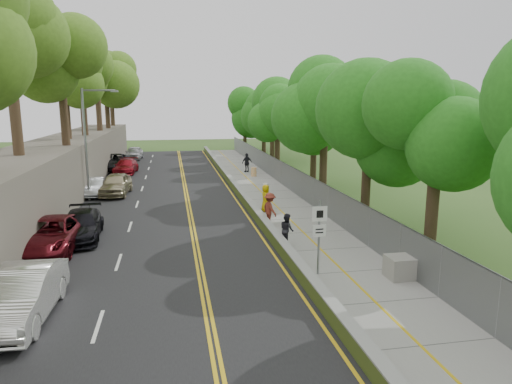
% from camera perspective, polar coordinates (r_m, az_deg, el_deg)
% --- Properties ---
extents(ground, '(140.00, 140.00, 0.00)m').
position_cam_1_polar(ground, '(21.74, 2.59, -7.67)').
color(ground, '#33511E').
rests_on(ground, ground).
extents(road, '(11.20, 66.00, 0.04)m').
position_cam_1_polar(road, '(35.73, -11.43, -0.39)').
color(road, black).
rests_on(road, ground).
extents(sidewalk, '(4.20, 66.00, 0.05)m').
position_cam_1_polar(sidewalk, '(36.45, 1.15, 0.07)').
color(sidewalk, gray).
rests_on(sidewalk, ground).
extents(jersey_barrier, '(0.42, 66.00, 0.60)m').
position_cam_1_polar(jersey_barrier, '(36.01, -2.43, 0.37)').
color(jersey_barrier, '#9BCF37').
rests_on(jersey_barrier, ground).
extents(rock_embankment, '(5.00, 66.00, 4.00)m').
position_cam_1_polar(rock_embankment, '(36.46, -24.39, 2.23)').
color(rock_embankment, '#595147').
rests_on(rock_embankment, ground).
extents(chainlink_fence, '(0.04, 66.00, 2.00)m').
position_cam_1_polar(chainlink_fence, '(36.76, 4.37, 1.67)').
color(chainlink_fence, slate).
rests_on(chainlink_fence, ground).
extents(trees_embankment, '(6.40, 66.00, 13.00)m').
position_cam_1_polar(trees_embankment, '(36.18, -24.70, 15.68)').
color(trees_embankment, '#578723').
rests_on(trees_embankment, rock_embankment).
extents(trees_fenceside, '(7.00, 66.00, 14.00)m').
position_cam_1_polar(trees_fenceside, '(36.95, 8.10, 10.99)').
color(trees_fenceside, '#2F8920').
rests_on(trees_fenceside, ground).
extents(streetlight, '(2.52, 0.22, 8.00)m').
position_cam_1_polar(streetlight, '(34.60, -20.21, 6.52)').
color(streetlight, gray).
rests_on(streetlight, ground).
extents(signpost, '(0.62, 0.09, 3.10)m').
position_cam_1_polar(signpost, '(18.66, 7.90, -4.63)').
color(signpost, gray).
rests_on(signpost, sidewalk).
extents(construction_barrel, '(0.53, 0.53, 0.87)m').
position_cam_1_polar(construction_barrel, '(43.81, -0.28, 2.54)').
color(construction_barrel, orange).
rests_on(construction_barrel, sidewalk).
extents(concrete_block, '(1.33, 1.01, 0.88)m').
position_cam_1_polar(concrete_block, '(19.51, 17.92, -8.91)').
color(concrete_block, gray).
rests_on(concrete_block, sidewalk).
extents(car_1, '(1.93, 5.13, 1.67)m').
position_cam_1_polar(car_1, '(16.89, -27.28, -11.39)').
color(car_1, white).
rests_on(car_1, road).
extents(car_2, '(3.00, 5.79, 1.56)m').
position_cam_1_polar(car_2, '(23.84, -24.21, -4.90)').
color(car_2, maroon).
rests_on(car_2, road).
extents(car_3, '(2.26, 5.03, 1.43)m').
position_cam_1_polar(car_3, '(25.27, -21.07, -3.95)').
color(car_3, black).
rests_on(car_3, road).
extents(car_4, '(2.35, 5.01, 1.66)m').
position_cam_1_polar(car_4, '(36.54, -17.12, 0.95)').
color(car_4, tan).
rests_on(car_4, road).
extents(car_5, '(1.76, 4.18, 1.34)m').
position_cam_1_polar(car_5, '(36.75, -19.59, 0.60)').
color(car_5, silver).
rests_on(car_5, road).
extents(car_6, '(2.94, 6.11, 1.68)m').
position_cam_1_polar(car_6, '(50.24, -17.22, 3.59)').
color(car_6, black).
rests_on(car_6, road).
extents(car_7, '(2.38, 5.05, 1.42)m').
position_cam_1_polar(car_7, '(47.41, -15.95, 3.09)').
color(car_7, maroon).
rests_on(car_7, road).
extents(car_8, '(2.27, 4.88, 1.62)m').
position_cam_1_polar(car_8, '(59.17, -15.02, 4.74)').
color(car_8, silver).
rests_on(car_8, road).
extents(painter_0, '(0.80, 0.99, 1.76)m').
position_cam_1_polar(painter_0, '(29.49, 1.22, -0.77)').
color(painter_0, '#C7A308').
rests_on(painter_0, sidewalk).
extents(painter_1, '(0.55, 0.69, 1.66)m').
position_cam_1_polar(painter_1, '(30.87, 1.19, -0.33)').
color(painter_1, white).
rests_on(painter_1, sidewalk).
extents(painter_2, '(0.74, 0.88, 1.61)m').
position_cam_1_polar(painter_2, '(22.58, 3.89, -4.69)').
color(painter_2, '#222228').
rests_on(painter_2, sidewalk).
extents(painter_3, '(1.03, 1.37, 1.88)m').
position_cam_1_polar(painter_3, '(26.28, 1.75, -2.11)').
color(painter_3, maroon).
rests_on(painter_3, sidewalk).
extents(person_far, '(1.22, 0.84, 1.93)m').
position_cam_1_polar(person_far, '(46.44, -1.14, 3.68)').
color(person_far, black).
rests_on(person_far, sidewalk).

